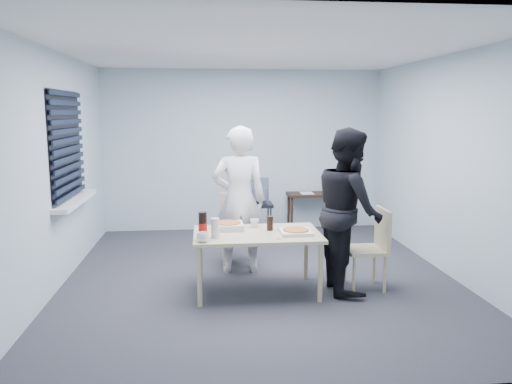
{
  "coord_description": "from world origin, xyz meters",
  "views": [
    {
      "loc": [
        -0.62,
        -5.63,
        1.94
      ],
      "look_at": [
        -0.03,
        0.1,
        1.0
      ],
      "focal_mm": 35.0,
      "sensor_mm": 36.0,
      "label": 1
    }
  ],
  "objects": [
    {
      "name": "mug_b",
      "position": [
        -0.08,
        -0.22,
        0.7
      ],
      "size": [
        0.1,
        0.1,
        0.09
      ],
      "primitive_type": "imported",
      "color": "white",
      "rests_on": "dining_table"
    },
    {
      "name": "papers",
      "position": [
        1.02,
        2.28,
        0.62
      ],
      "size": [
        0.26,
        0.31,
        0.0
      ],
      "primitive_type": "cube",
      "rotation": [
        0.0,
        0.0,
        -0.2
      ],
      "color": "white",
      "rests_on": "side_table"
    },
    {
      "name": "mug_a",
      "position": [
        -0.65,
        -0.8,
        0.7
      ],
      "size": [
        0.17,
        0.17,
        0.1
      ],
      "primitive_type": "imported",
      "rotation": [
        0.0,
        0.0,
        0.52
      ],
      "color": "white",
      "rests_on": "dining_table"
    },
    {
      "name": "backpack",
      "position": [
        0.18,
        1.78,
        0.74
      ],
      "size": [
        0.28,
        0.21,
        0.39
      ],
      "rotation": [
        0.0,
        0.0,
        -0.05
      ],
      "color": "slate",
      "rests_on": "stool"
    },
    {
      "name": "dining_table",
      "position": [
        -0.08,
        -0.47,
        0.59
      ],
      "size": [
        1.35,
        0.85,
        0.65
      ],
      "color": "#D2C187",
      "rests_on": "ground"
    },
    {
      "name": "chair_right",
      "position": [
        1.2,
        -0.48,
        0.51
      ],
      "size": [
        0.42,
        0.42,
        0.89
      ],
      "color": "#D2C187",
      "rests_on": "ground"
    },
    {
      "name": "pizza_box_b",
      "position": [
        0.32,
        -0.55,
        0.68
      ],
      "size": [
        0.33,
        0.33,
        0.05
      ],
      "rotation": [
        0.0,
        0.0,
        0.15
      ],
      "color": "silver",
      "rests_on": "dining_table"
    },
    {
      "name": "stool",
      "position": [
        0.18,
        1.79,
        0.44
      ],
      "size": [
        0.4,
        0.4,
        0.55
      ],
      "color": "black",
      "rests_on": "ground"
    },
    {
      "name": "side_table",
      "position": [
        1.17,
        2.28,
        0.53
      ],
      "size": [
        0.92,
        0.41,
        0.61
      ],
      "color": "#341C14",
      "rests_on": "ground"
    },
    {
      "name": "person_black",
      "position": [
        0.91,
        -0.47,
        0.89
      ],
      "size": [
        0.47,
        0.86,
        1.77
      ],
      "primitive_type": "imported",
      "rotation": [
        0.0,
        0.0,
        1.57
      ],
      "color": "black",
      "rests_on": "ground"
    },
    {
      "name": "cola_glass",
      "position": [
        0.07,
        -0.38,
        0.73
      ],
      "size": [
        0.08,
        0.08,
        0.15
      ],
      "primitive_type": "cylinder",
      "rotation": [
        0.0,
        0.0,
        0.23
      ],
      "color": "black",
      "rests_on": "dining_table"
    },
    {
      "name": "rubber_band",
      "position": [
        0.11,
        -0.76,
        0.66
      ],
      "size": [
        0.06,
        0.06,
        0.0
      ],
      "primitive_type": "torus",
      "rotation": [
        0.0,
        0.0,
        0.02
      ],
      "color": "red",
      "rests_on": "dining_table"
    },
    {
      "name": "black_box",
      "position": [
        1.39,
        2.32,
        0.64
      ],
      "size": [
        0.16,
        0.13,
        0.06
      ],
      "primitive_type": "cube",
      "rotation": [
        0.0,
        0.0,
        -0.26
      ],
      "color": "black",
      "rests_on": "side_table"
    },
    {
      "name": "pizza_box_a",
      "position": [
        -0.37,
        -0.27,
        0.69
      ],
      "size": [
        0.31,
        0.31,
        0.08
      ],
      "rotation": [
        0.0,
        0.0,
        0.15
      ],
      "color": "silver",
      "rests_on": "dining_table"
    },
    {
      "name": "chair_far",
      "position": [
        -0.23,
        0.64,
        0.51
      ],
      "size": [
        0.42,
        0.42,
        0.89
      ],
      "color": "#D2C187",
      "rests_on": "ground"
    },
    {
      "name": "room",
      "position": [
        -2.2,
        0.4,
        1.44
      ],
      "size": [
        5.0,
        5.0,
        5.0
      ],
      "color": "#29292E",
      "rests_on": "ground"
    },
    {
      "name": "plastic_cups",
      "position": [
        -0.53,
        -0.65,
        0.76
      ],
      "size": [
        0.09,
        0.09,
        0.21
      ],
      "primitive_type": "cylinder",
      "rotation": [
        0.0,
        0.0,
        0.08
      ],
      "color": "silver",
      "rests_on": "dining_table"
    },
    {
      "name": "person_white",
      "position": [
        -0.22,
        0.22,
        0.89
      ],
      "size": [
        0.65,
        0.42,
        1.77
      ],
      "primitive_type": "imported",
      "rotation": [
        0.0,
        0.0,
        3.14
      ],
      "color": "silver",
      "rests_on": "ground"
    },
    {
      "name": "soda_bottle",
      "position": [
        -0.65,
        -0.69,
        0.79
      ],
      "size": [
        0.09,
        0.09,
        0.28
      ],
      "rotation": [
        0.0,
        0.0,
        -0.29
      ],
      "color": "black",
      "rests_on": "dining_table"
    }
  ]
}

